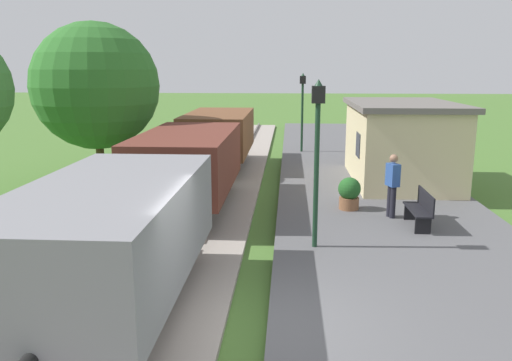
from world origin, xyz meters
TOP-DOWN VIEW (x-y plane):
  - ground_plane at (0.00, 0.00)m, footprint 160.00×160.00m
  - platform_slab at (3.20, 0.00)m, footprint 6.00×60.00m
  - track_ballast at (-2.40, 0.00)m, footprint 3.80×60.00m
  - rail_near at (-1.68, 0.00)m, footprint 0.07×60.00m
  - rail_far at (-3.12, 0.00)m, footprint 0.07×60.00m
  - freight_train at (-2.40, 7.13)m, footprint 2.50×19.40m
  - station_hut at (4.40, 10.85)m, footprint 3.50×5.80m
  - bench_near_hut at (3.83, 5.37)m, footprint 0.42×1.50m
  - person_waiting at (3.26, 6.18)m, footprint 0.35×0.44m
  - potted_planter at (2.22, 6.93)m, footprint 0.64×0.64m
  - lamp_post_near at (1.11, 3.71)m, footprint 0.28×0.28m
  - lamp_post_far at (1.11, 17.23)m, footprint 0.28×0.28m
  - tree_trackside_far at (-6.27, 10.52)m, footprint 4.41×4.41m

SIDE VIEW (x-z plane):
  - ground_plane at x=0.00m, z-range 0.00..0.00m
  - track_ballast at x=-2.40m, z-range 0.00..0.12m
  - platform_slab at x=3.20m, z-range 0.00..0.25m
  - rail_near at x=-1.68m, z-range 0.12..0.26m
  - rail_far at x=-3.12m, z-range 0.12..0.26m
  - bench_near_hut at x=3.83m, z-range 0.27..1.18m
  - potted_planter at x=2.22m, z-range 0.26..1.18m
  - person_waiting at x=3.26m, z-range 0.33..2.04m
  - freight_train at x=-2.40m, z-range 0.34..2.46m
  - station_hut at x=4.40m, z-range 0.26..3.04m
  - lamp_post_near at x=1.11m, z-range 0.95..4.65m
  - lamp_post_far at x=1.11m, z-range 0.95..4.65m
  - tree_trackside_far at x=-6.27m, z-range 0.67..6.43m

